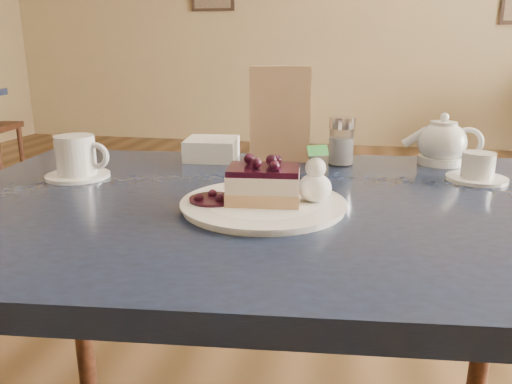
% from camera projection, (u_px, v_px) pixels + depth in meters
% --- Properties ---
extents(main_table, '(1.38, 0.99, 0.81)m').
position_uv_depth(main_table, '(266.00, 240.00, 0.98)').
color(main_table, '#141F3B').
rests_on(main_table, ground).
extents(dessert_plate, '(0.29, 0.29, 0.01)m').
position_uv_depth(dessert_plate, '(263.00, 205.00, 0.91)').
color(dessert_plate, white).
rests_on(dessert_plate, main_table).
extents(cheesecake_slice, '(0.14, 0.10, 0.07)m').
position_uv_depth(cheesecake_slice, '(264.00, 185.00, 0.90)').
color(cheesecake_slice, tan).
rests_on(cheesecake_slice, dessert_plate).
extents(whipped_cream, '(0.06, 0.06, 0.05)m').
position_uv_depth(whipped_cream, '(315.00, 187.00, 0.90)').
color(whipped_cream, white).
rests_on(whipped_cream, dessert_plate).
extents(berry_sauce, '(0.09, 0.09, 0.01)m').
position_uv_depth(berry_sauce, '(213.00, 199.00, 0.91)').
color(berry_sauce, black).
rests_on(berry_sauce, dessert_plate).
extents(coffee_set, '(0.15, 0.14, 0.09)m').
position_uv_depth(coffee_set, '(77.00, 159.00, 1.11)').
color(coffee_set, white).
rests_on(coffee_set, main_table).
extents(tea_set, '(0.23, 0.28, 0.11)m').
position_uv_depth(tea_set, '(448.00, 148.00, 1.21)').
color(tea_set, white).
rests_on(tea_set, main_table).
extents(menu_card, '(0.15, 0.05, 0.24)m').
position_uv_depth(menu_card, '(280.00, 114.00, 1.26)').
color(menu_card, beige).
rests_on(menu_card, main_table).
extents(sugar_shaker, '(0.07, 0.07, 0.12)m').
position_uv_depth(sugar_shaker, '(342.00, 140.00, 1.23)').
color(sugar_shaker, white).
rests_on(sugar_shaker, main_table).
extents(napkin_stack, '(0.14, 0.14, 0.05)m').
position_uv_depth(napkin_stack, '(212.00, 149.00, 1.30)').
color(napkin_stack, white).
rests_on(napkin_stack, main_table).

